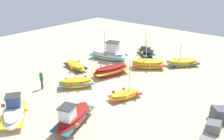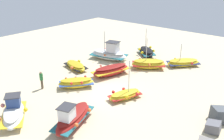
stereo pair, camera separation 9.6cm
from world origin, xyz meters
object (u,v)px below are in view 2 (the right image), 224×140
object	(u,v)px
fishing_boat_6	(125,95)
fishing_boat_7	(14,112)
fishing_boat_5	(76,66)
person_walking	(41,79)
fishing_boat_4	(148,64)
fishing_boat_2	(73,118)
fishing_boat_3	(76,83)
fishing_boat_1	(111,70)
fishing_boat_8	(183,63)
fishing_boat_0	(109,54)
fishing_boat_9	(146,52)

from	to	relation	value
fishing_boat_6	fishing_boat_7	bearing A→B (deg)	-9.28
fishing_boat_5	person_walking	xyz separation A→B (m)	(5.50, 1.38, 0.67)
fishing_boat_4	fishing_boat_2	bearing A→B (deg)	-119.81
fishing_boat_3	fishing_boat_4	xyz separation A→B (m)	(-8.74, 2.64, 0.06)
fishing_boat_2	fishing_boat_3	world-z (taller)	fishing_boat_2
fishing_boat_1	fishing_boat_3	world-z (taller)	fishing_boat_1
fishing_boat_8	fishing_boat_2	bearing A→B (deg)	-142.80
fishing_boat_3	fishing_boat_1	bearing A→B (deg)	31.20
fishing_boat_7	person_walking	size ratio (longest dim) A/B	2.31
fishing_boat_1	fishing_boat_5	bearing A→B (deg)	121.97
fishing_boat_0	fishing_boat_3	distance (m)	8.68
fishing_boat_0	fishing_boat_2	size ratio (longest dim) A/B	1.15
fishing_boat_9	fishing_boat_0	bearing A→B (deg)	-81.11
fishing_boat_9	fishing_boat_7	bearing A→B (deg)	-48.35
fishing_boat_2	person_walking	world-z (taller)	fishing_boat_2
fishing_boat_6	person_walking	distance (m)	8.09
fishing_boat_6	fishing_boat_8	size ratio (longest dim) A/B	0.89
fishing_boat_9	fishing_boat_4	bearing A→B (deg)	-14.53
fishing_boat_4	fishing_boat_5	world-z (taller)	fishing_boat_4
fishing_boat_3	fishing_boat_5	xyz separation A→B (m)	(-3.24, -3.69, -0.12)
fishing_boat_1	fishing_boat_6	distance (m)	5.38
fishing_boat_8	fishing_boat_6	bearing A→B (deg)	-142.04
fishing_boat_2	fishing_boat_4	bearing A→B (deg)	169.53
fishing_boat_5	fishing_boat_9	bearing A→B (deg)	82.21
fishing_boat_3	person_walking	bearing A→B (deg)	173.57
fishing_boat_4	fishing_boat_8	xyz separation A→B (m)	(-3.28, 2.76, -0.12)
fishing_boat_1	fishing_boat_7	size ratio (longest dim) A/B	1.12
fishing_boat_8	fishing_boat_9	world-z (taller)	fishing_boat_9
person_walking	fishing_boat_5	bearing A→B (deg)	-104.90
fishing_boat_5	fishing_boat_6	xyz separation A→B (m)	(1.98, 8.63, -0.00)
fishing_boat_6	fishing_boat_7	world-z (taller)	fishing_boat_6
fishing_boat_6	fishing_boat_4	bearing A→B (deg)	-142.52
fishing_boat_5	fishing_boat_3	bearing A→B (deg)	-28.45
fishing_boat_9	fishing_boat_8	bearing A→B (deg)	33.49
fishing_boat_4	fishing_boat_3	bearing A→B (deg)	-144.59
fishing_boat_2	fishing_boat_7	distance (m)	4.68
fishing_boat_4	fishing_boat_7	world-z (taller)	fishing_boat_4
fishing_boat_3	fishing_boat_7	world-z (taller)	fishing_boat_7
fishing_boat_3	fishing_boat_9	world-z (taller)	fishing_boat_9
fishing_boat_4	fishing_boat_5	distance (m)	8.38
fishing_boat_3	fishing_boat_5	size ratio (longest dim) A/B	0.92
fishing_boat_1	person_walking	size ratio (longest dim) A/B	2.59
fishing_boat_5	fishing_boat_2	bearing A→B (deg)	-30.25
fishing_boat_7	fishing_boat_5	bearing A→B (deg)	-31.46
fishing_boat_9	fishing_boat_5	bearing A→B (deg)	-70.61
fishing_boat_3	fishing_boat_6	world-z (taller)	fishing_boat_6
fishing_boat_2	fishing_boat_8	size ratio (longest dim) A/B	1.13
fishing_boat_1	fishing_boat_3	size ratio (longest dim) A/B	1.35
fishing_boat_2	fishing_boat_9	xyz separation A→B (m)	(-17.05, -4.63, -0.18)
person_walking	fishing_boat_3	bearing A→B (deg)	-164.52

